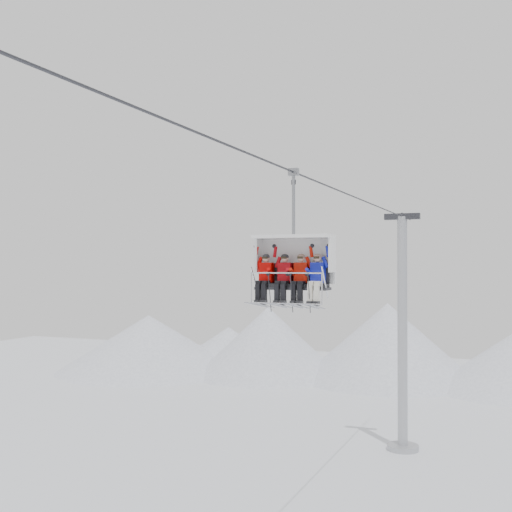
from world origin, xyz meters
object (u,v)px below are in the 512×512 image
at_px(skier_far_left, 265,277).
at_px(chairlift_carrier, 295,261).
at_px(skier_center_right, 300,277).
at_px(lift_tower_right, 402,348).
at_px(skier_center_left, 284,277).
at_px(skier_far_right, 317,277).

bearing_deg(skier_far_left, chairlift_carrier, 20.01).
relative_size(skier_far_left, skier_center_right, 1.00).
xyz_separation_m(lift_tower_right, skier_center_left, (-0.24, -19.26, 4.42)).
xyz_separation_m(skier_far_left, skier_center_right, (1.10, 0.00, 0.00)).
xyz_separation_m(skier_center_left, skier_far_right, (1.01, 0.00, 0.00)).
bearing_deg(lift_tower_right, skier_far_right, -87.72).
relative_size(skier_center_right, skier_far_right, 1.00).
bearing_deg(skier_far_left, skier_center_left, 0.00).
bearing_deg(chairlift_carrier, skier_center_right, -48.46).
distance_m(lift_tower_right, skier_far_left, 19.78).
bearing_deg(chairlift_carrier, skier_far_right, -21.60).
relative_size(skier_center_left, skier_far_right, 1.00).
xyz_separation_m(skier_center_left, skier_center_right, (0.51, 0.00, 0.00)).
relative_size(lift_tower_right, skier_center_left, 7.99).
xyz_separation_m(skier_far_left, skier_center_left, (0.60, 0.00, 0.00)).
height_order(skier_center_right, skier_far_right, same).
bearing_deg(skier_center_left, skier_far_right, 0.00).
bearing_deg(lift_tower_right, skier_center_left, -90.71).
xyz_separation_m(chairlift_carrier, skier_far_right, (0.77, -0.30, -0.46)).
height_order(chairlift_carrier, skier_center_right, chairlift_carrier).
distance_m(lift_tower_right, skier_far_right, 19.77).
relative_size(lift_tower_right, skier_far_left, 7.99).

